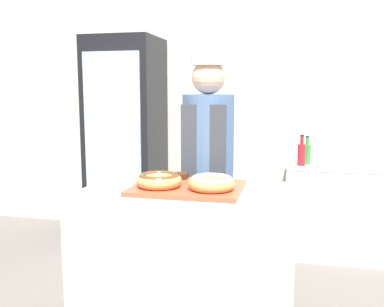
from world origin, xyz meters
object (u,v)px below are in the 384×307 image
at_px(bottle_red, 301,154).
at_px(donut_chocolate_glaze, 159,180).
at_px(baker_person, 208,173).
at_px(donut_light_glaze, 212,182).
at_px(serving_tray, 188,188).
at_px(brownie_back_right, 209,177).
at_px(beverage_fridge, 126,140).
at_px(bottle_green_b, 307,153).
at_px(brownie_back_left, 180,176).
at_px(chest_freezer, 347,210).

bearing_deg(bottle_red, donut_chocolate_glaze, -113.51).
bearing_deg(baker_person, donut_light_glaze, -77.32).
xyz_separation_m(serving_tray, donut_light_glaze, (0.14, -0.06, 0.05)).
distance_m(donut_chocolate_glaze, bottle_red, 1.86).
height_order(brownie_back_right, bottle_red, bottle_red).
bearing_deg(beverage_fridge, bottle_green_b, -0.12).
bearing_deg(brownie_back_left, donut_light_glaze, -45.51).
height_order(donut_chocolate_glaze, donut_light_glaze, same).
height_order(brownie_back_left, beverage_fridge, beverage_fridge).
relative_size(brownie_back_right, chest_freezer, 0.07).
bearing_deg(brownie_back_right, beverage_fridge, 125.63).
xyz_separation_m(brownie_back_right, beverage_fridge, (-1.13, 1.58, 0.00)).
bearing_deg(chest_freezer, donut_light_glaze, -115.77).
relative_size(serving_tray, donut_light_glaze, 2.40).
height_order(donut_chocolate_glaze, chest_freezer, donut_chocolate_glaze).
distance_m(brownie_back_left, brownie_back_right, 0.17).
relative_size(baker_person, beverage_fridge, 0.86).
relative_size(brownie_back_left, bottle_green_b, 0.31).
xyz_separation_m(donut_light_glaze, baker_person, (-0.16, 0.72, -0.10)).
bearing_deg(beverage_fridge, donut_chocolate_glaze, -63.22).
bearing_deg(bottle_green_b, beverage_fridge, 179.88).
distance_m(beverage_fridge, bottle_green_b, 1.70).
relative_size(donut_chocolate_glaze, baker_person, 0.14).
height_order(baker_person, chest_freezer, baker_person).
xyz_separation_m(serving_tray, brownie_back_right, (0.08, 0.17, 0.03)).
bearing_deg(brownie_back_right, baker_person, 102.21).
bearing_deg(chest_freezer, donut_chocolate_glaze, -122.42).
xyz_separation_m(beverage_fridge, bottle_green_b, (1.70, -0.00, -0.07)).
xyz_separation_m(serving_tray, brownie_back_left, (-0.08, 0.17, 0.03)).
bearing_deg(donut_light_glaze, brownie_back_left, 134.49).
bearing_deg(serving_tray, donut_chocolate_glaze, -157.44).
relative_size(serving_tray, beverage_fridge, 0.29).
bearing_deg(brownie_back_left, baker_person, 83.17).
distance_m(bottle_green_b, bottle_red, 0.11).
bearing_deg(brownie_back_left, brownie_back_right, 0.00).
bearing_deg(donut_chocolate_glaze, serving_tray, 22.56).
distance_m(brownie_back_right, chest_freezer, 1.92).
xyz_separation_m(brownie_back_left, brownie_back_right, (0.17, 0.00, 0.00)).
bearing_deg(donut_chocolate_glaze, brownie_back_left, 76.30).
relative_size(baker_person, chest_freezer, 1.60).
bearing_deg(baker_person, beverage_fridge, 133.37).
height_order(serving_tray, bottle_red, bottle_red).
relative_size(donut_light_glaze, bottle_red, 0.88).
distance_m(donut_chocolate_glaze, brownie_back_left, 0.23).
bearing_deg(serving_tray, donut_light_glaze, -22.56).
distance_m(serving_tray, bottle_red, 1.76).
distance_m(beverage_fridge, bottle_red, 1.66).
height_order(baker_person, bottle_green_b, baker_person).
distance_m(serving_tray, chest_freezer, 2.10).
height_order(beverage_fridge, bottle_green_b, beverage_fridge).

